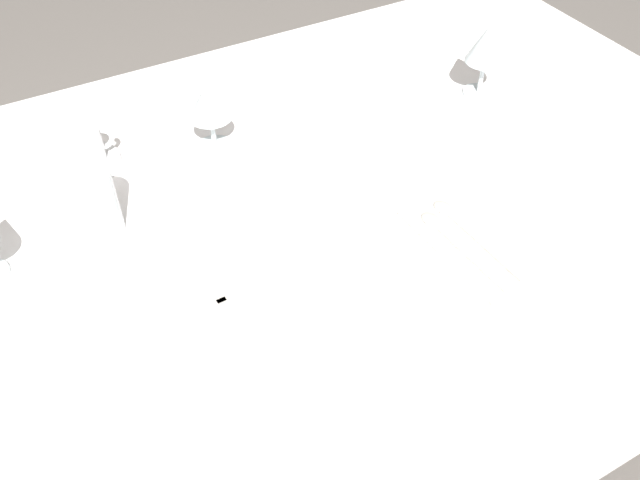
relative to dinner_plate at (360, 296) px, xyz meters
name	(u,v)px	position (x,y,z in m)	size (l,w,h in m)	color
ground_plane	(301,432)	(0.01, 0.23, -0.75)	(6.00, 6.00, 0.00)	slate
dining_table	(293,241)	(0.01, 0.23, -0.09)	(1.80, 1.11, 0.74)	white
dinner_plate	(360,296)	(0.00, 0.00, 0.00)	(0.28, 0.28, 0.02)	white
fork_outer	(240,329)	(-0.17, 0.03, -0.01)	(0.03, 0.21, 0.00)	beige
dinner_knife	(447,256)	(0.16, 0.01, -0.01)	(0.03, 0.23, 0.00)	beige
spoon_soup	(453,240)	(0.19, 0.03, -0.01)	(0.03, 0.20, 0.01)	beige
spoon_dessert	(467,228)	(0.23, 0.04, -0.01)	(0.03, 0.21, 0.01)	beige
saucer_left	(83,164)	(-0.27, 0.51, 0.00)	(0.13, 0.13, 0.01)	white
coffee_cup_left	(79,147)	(-0.27, 0.51, 0.03)	(0.11, 0.09, 0.06)	white
wine_glass_left	(209,104)	(-0.04, 0.44, 0.09)	(0.08, 0.08, 0.14)	silver
wine_glass_right	(487,45)	(0.50, 0.35, 0.10)	(0.08, 0.08, 0.15)	silver
drink_tumbler	(96,204)	(-0.29, 0.33, 0.05)	(0.07, 0.07, 0.11)	silver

